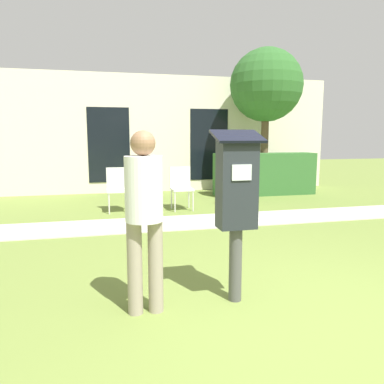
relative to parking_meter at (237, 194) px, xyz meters
name	(u,v)px	position (x,y,z in m)	size (l,w,h in m)	color
ground_plane	(311,325)	(0.45, -0.60, -1.02)	(40.00, 40.00, 0.00)	olive
sidewalk	(196,222)	(0.45, 3.23, -1.01)	(12.00, 1.10, 0.02)	beige
building_facade	(160,134)	(0.45, 7.32, 0.58)	(10.00, 0.26, 3.20)	beige
parking_meter	(237,194)	(0.00, 0.00, 0.00)	(0.44, 0.31, 1.59)	#4C4C4C
person_standing	(144,208)	(-0.84, -0.05, -0.09)	(0.32, 0.32, 1.58)	gray
outdoor_chair_left	(118,186)	(-0.87, 4.60, -0.49)	(0.44, 0.44, 0.90)	silver
outdoor_chair_middle	(181,184)	(0.44, 4.49, -0.49)	(0.44, 0.44, 0.90)	silver
outdoor_chair_right	(240,183)	(1.75, 4.44, -0.49)	(0.44, 0.44, 0.90)	silver
hedge_row	(265,174)	(3.01, 5.94, -0.47)	(2.69, 0.60, 1.10)	#33662D
tree	(266,86)	(3.10, 6.19, 1.83)	(1.90, 1.90, 3.82)	brown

